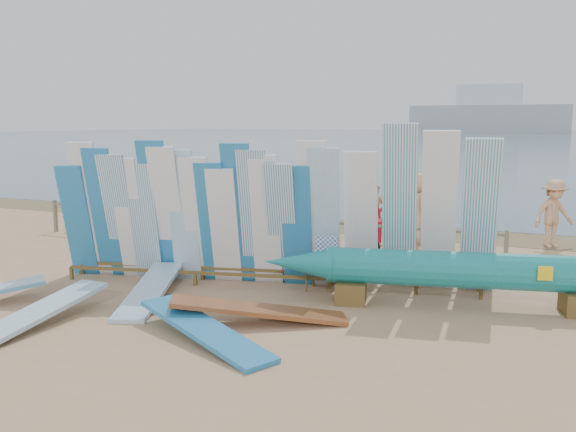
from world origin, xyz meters
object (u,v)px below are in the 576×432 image
at_px(stroller, 372,234).
at_px(beachgoer_2, 136,200).
at_px(beach_chair_right, 274,231).
at_px(beachgoer_0, 98,197).
at_px(main_surfboard_rack, 198,219).
at_px(outrigger_canoe, 462,272).
at_px(beachgoer_1, 135,200).
at_px(flat_board_a, 151,299).
at_px(beachgoer_8, 363,216).
at_px(side_surfboard_rack, 420,216).
at_px(vendor_table, 327,273).
at_px(flat_board_d, 205,340).
at_px(beachgoer_7, 375,215).
at_px(beachgoer_4, 257,204).
at_px(beach_chair_left, 258,234).
at_px(beachgoer_6, 416,208).
at_px(flat_board_b, 34,327).
at_px(beachgoer_9, 554,214).
at_px(flat_board_c, 259,323).
at_px(beachgoer_11, 168,186).
at_px(beachgoer_3, 269,200).

distance_m(stroller, beachgoer_2, 7.28).
bearing_deg(beach_chair_right, beachgoer_0, 152.58).
bearing_deg(main_surfboard_rack, beachgoer_0, 131.51).
xyz_separation_m(outrigger_canoe, beachgoer_1, (-9.97, 4.32, 0.20)).
distance_m(flat_board_a, beachgoer_8, 5.60).
distance_m(side_surfboard_rack, vendor_table, 1.97).
relative_size(flat_board_d, beachgoer_7, 1.73).
distance_m(beach_chair_right, beachgoer_4, 1.14).
bearing_deg(beachgoer_1, stroller, -81.79).
height_order(beach_chair_left, beachgoer_6, beachgoer_6).
bearing_deg(beach_chair_left, flat_board_b, -60.87).
xyz_separation_m(vendor_table, beachgoer_9, (3.75, 5.98, 0.50)).
distance_m(flat_board_c, beachgoer_6, 7.31).
relative_size(outrigger_canoe, beach_chair_left, 7.16).
height_order(beachgoer_7, beachgoer_8, beachgoer_8).
bearing_deg(beachgoer_2, beachgoer_11, -96.65).
bearing_deg(beachgoer_3, flat_board_b, 101.84).
bearing_deg(beachgoer_2, beachgoer_1, -41.16).
height_order(vendor_table, beachgoer_0, beachgoer_0).
height_order(side_surfboard_rack, beachgoer_11, side_surfboard_rack).
xyz_separation_m(stroller, beachgoer_0, (-8.37, 0.08, 0.49)).
bearing_deg(beachgoer_4, flat_board_d, -108.80).
distance_m(side_surfboard_rack, beach_chair_left, 5.41).
relative_size(main_surfboard_rack, beachgoer_8, 2.98).
xyz_separation_m(flat_board_a, beachgoer_11, (-5.52, 8.55, 0.95)).
bearing_deg(flat_board_a, outrigger_canoe, -2.52).
bearing_deg(side_surfboard_rack, beachgoer_0, 153.12).
xyz_separation_m(flat_board_d, beachgoer_3, (-3.27, 9.00, 0.78)).
bearing_deg(side_surfboard_rack, beachgoer_7, 107.59).
xyz_separation_m(main_surfboard_rack, beachgoer_4, (-1.19, 4.88, -0.36)).
relative_size(beachgoer_4, beachgoer_1, 1.08).
bearing_deg(beach_chair_right, flat_board_d, -99.88).
height_order(flat_board_a, beachgoer_6, beachgoer_6).
xyz_separation_m(beach_chair_left, beachgoer_6, (3.60, 1.77, 0.63)).
bearing_deg(beach_chair_right, beachgoer_11, 123.77).
bearing_deg(flat_board_d, beachgoer_6, 16.58).
xyz_separation_m(beach_chair_left, beach_chair_right, (0.18, 0.58, -0.00)).
relative_size(outrigger_canoe, vendor_table, 6.45).
relative_size(beach_chair_left, beach_chair_right, 1.02).
relative_size(beach_chair_right, beachgoer_3, 0.59).
bearing_deg(beachgoer_9, beachgoer_1, 148.20).
bearing_deg(flat_board_b, beachgoer_0, 125.84).
xyz_separation_m(side_surfboard_rack, flat_board_b, (-4.89, -4.33, -1.39)).
distance_m(flat_board_c, beachgoer_2, 9.62).
bearing_deg(stroller, beachgoer_8, -115.78).
bearing_deg(outrigger_canoe, flat_board_d, -148.88).
relative_size(beach_chair_right, beachgoer_0, 0.52).
xyz_separation_m(stroller, beachgoer_11, (-7.93, 3.00, 0.55)).
xyz_separation_m(flat_board_b, flat_board_d, (2.65, 0.56, 0.00)).
bearing_deg(beachgoer_0, stroller, 104.06).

